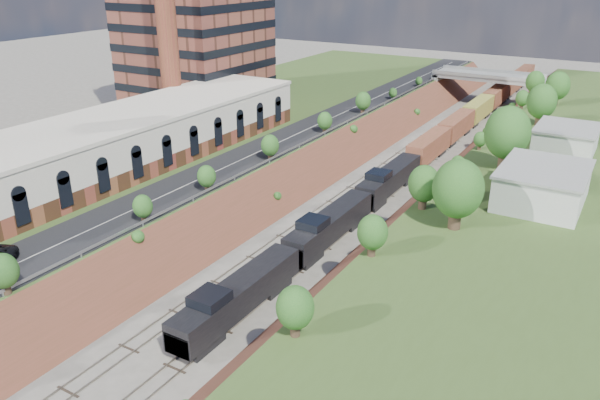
# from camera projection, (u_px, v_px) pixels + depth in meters

# --- Properties ---
(platform_left) EXTENTS (44.00, 180.00, 5.00)m
(platform_left) POSITION_uv_depth(u_px,v_px,m) (205.00, 137.00, 101.91)
(platform_left) COLOR #3E5623
(platform_left) RESTS_ON ground
(embankment_left) EXTENTS (10.00, 180.00, 10.00)m
(embankment_left) POSITION_uv_depth(u_px,v_px,m) (315.00, 172.00, 92.49)
(embankment_left) COLOR brown
(embankment_left) RESTS_ON ground
(embankment_right) EXTENTS (10.00, 180.00, 10.00)m
(embankment_right) POSITION_uv_depth(u_px,v_px,m) (451.00, 199.00, 82.12)
(embankment_right) COLOR brown
(embankment_right) RESTS_ON ground
(rail_left_track) EXTENTS (1.58, 180.00, 0.18)m
(rail_left_track) POSITION_uv_depth(u_px,v_px,m) (363.00, 181.00, 88.50)
(rail_left_track) COLOR gray
(rail_left_track) RESTS_ON ground
(rail_right_track) EXTENTS (1.58, 180.00, 0.18)m
(rail_right_track) POSITION_uv_depth(u_px,v_px,m) (395.00, 188.00, 86.05)
(rail_right_track) COLOR gray
(rail_right_track) RESTS_ON ground
(road) EXTENTS (8.00, 180.00, 0.10)m
(road) POSITION_uv_depth(u_px,v_px,m) (290.00, 137.00, 92.69)
(road) COLOR black
(road) RESTS_ON platform_left
(guardrail) EXTENTS (0.10, 171.00, 0.70)m
(guardrail) POSITION_uv_depth(u_px,v_px,m) (312.00, 138.00, 90.41)
(guardrail) COLOR #99999E
(guardrail) RESTS_ON platform_left
(commercial_building) EXTENTS (14.30, 62.30, 7.00)m
(commercial_building) POSITION_uv_depth(u_px,v_px,m) (128.00, 139.00, 79.77)
(commercial_building) COLOR brown
(commercial_building) RESTS_ON platform_left
(smokestack) EXTENTS (3.20, 3.20, 40.00)m
(smokestack) POSITION_uv_depth(u_px,v_px,m) (165.00, 2.00, 91.58)
(smokestack) COLOR brown
(smokestack) RESTS_ON platform_left
(overpass) EXTENTS (24.50, 8.30, 7.40)m
(overpass) POSITION_uv_depth(u_px,v_px,m) (488.00, 83.00, 134.76)
(overpass) COLOR gray
(overpass) RESTS_ON ground
(white_building_near) EXTENTS (9.00, 12.00, 4.00)m
(white_building_near) POSITION_uv_depth(u_px,v_px,m) (542.00, 186.00, 67.20)
(white_building_near) COLOR silver
(white_building_near) RESTS_ON platform_right
(white_building_far) EXTENTS (8.00, 10.00, 3.60)m
(white_building_far) POSITION_uv_depth(u_px,v_px,m) (565.00, 140.00, 85.01)
(white_building_far) COLOR silver
(white_building_far) RESTS_ON platform_right
(tree_right_large) EXTENTS (5.25, 5.25, 7.61)m
(tree_right_large) POSITION_uv_depth(u_px,v_px,m) (458.00, 189.00, 59.81)
(tree_right_large) COLOR #473323
(tree_right_large) RESTS_ON platform_right
(tree_left_crest) EXTENTS (2.45, 2.45, 3.55)m
(tree_left_crest) POSITION_uv_depth(u_px,v_px,m) (112.00, 220.00, 58.37)
(tree_left_crest) COLOR #473323
(tree_left_crest) RESTS_ON platform_left
(freight_train) EXTENTS (2.86, 146.49, 4.55)m
(freight_train) POSITION_uv_depth(u_px,v_px,m) (455.00, 127.00, 108.04)
(freight_train) COLOR black
(freight_train) RESTS_ON ground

